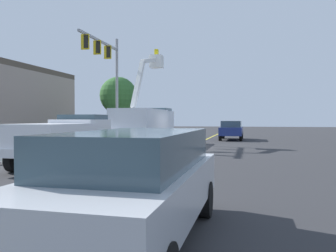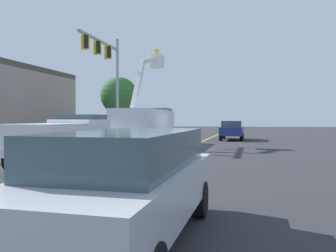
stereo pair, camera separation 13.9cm
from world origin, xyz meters
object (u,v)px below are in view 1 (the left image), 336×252
(utility_bucket_truck, at_px, (146,123))
(service_pickup_truck, at_px, (66,138))
(traffic_cone_leading, at_px, (74,167))
(trailing_sedan, at_px, (135,179))
(passing_minivan, at_px, (232,129))
(traffic_cone_mid_front, at_px, (186,137))
(traffic_signal_mast, at_px, (107,67))

(utility_bucket_truck, height_order, service_pickup_truck, utility_bucket_truck)
(traffic_cone_leading, bearing_deg, trailing_sedan, -143.31)
(passing_minivan, bearing_deg, service_pickup_truck, 162.14)
(traffic_cone_leading, xyz_separation_m, traffic_cone_mid_front, (17.19, -0.77, -0.00))
(traffic_cone_mid_front, bearing_deg, utility_bucket_truck, 151.02)
(service_pickup_truck, height_order, trailing_sedan, service_pickup_truck)
(traffic_signal_mast, bearing_deg, trailing_sedan, -156.31)
(trailing_sedan, height_order, traffic_cone_leading, trailing_sedan)
(service_pickup_truck, relative_size, passing_minivan, 1.17)
(traffic_cone_mid_front, bearing_deg, passing_minivan, -41.45)
(utility_bucket_truck, relative_size, traffic_cone_leading, 10.69)
(passing_minivan, xyz_separation_m, traffic_signal_mast, (-6.64, 9.10, 4.87))
(passing_minivan, relative_size, traffic_signal_mast, 0.58)
(service_pickup_truck, distance_m, traffic_cone_leading, 3.22)
(traffic_cone_mid_front, bearing_deg, traffic_cone_leading, 177.45)
(service_pickup_truck, height_order, traffic_signal_mast, traffic_signal_mast)
(traffic_cone_leading, bearing_deg, passing_minivan, -11.31)
(utility_bucket_truck, relative_size, passing_minivan, 1.70)
(traffic_signal_mast, bearing_deg, passing_minivan, -53.91)
(passing_minivan, bearing_deg, traffic_cone_leading, 168.69)
(utility_bucket_truck, height_order, passing_minivan, utility_bucket_truck)
(traffic_cone_mid_front, distance_m, traffic_signal_mast, 8.32)
(utility_bucket_truck, xyz_separation_m, traffic_cone_leading, (-13.17, -1.46, -1.23))
(utility_bucket_truck, distance_m, service_pickup_truck, 10.58)
(trailing_sedan, relative_size, traffic_cone_mid_front, 6.33)
(passing_minivan, xyz_separation_m, trailing_sedan, (-25.87, 0.66, 0.00))
(passing_minivan, xyz_separation_m, traffic_cone_leading, (-21.10, 4.22, -0.59))
(utility_bucket_truck, bearing_deg, traffic_cone_mid_front, -28.98)
(service_pickup_truck, xyz_separation_m, trailing_sedan, (-7.38, -5.29, -0.15))
(trailing_sedan, bearing_deg, traffic_signal_mast, 23.69)
(trailing_sedan, distance_m, traffic_cone_leading, 5.99)
(passing_minivan, bearing_deg, traffic_cone_mid_front, 138.55)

